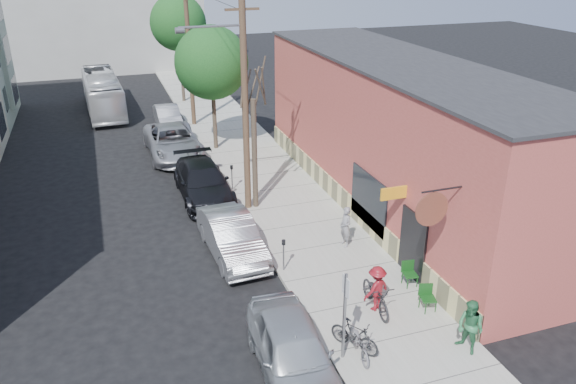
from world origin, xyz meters
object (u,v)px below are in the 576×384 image
object	(u,v)px
bus	(103,93)
parked_bike_b	(359,342)
parked_bike_a	(355,336)
parking_meter_far	(232,173)
patio_chair_b	(410,274)
cyclist	(377,288)
sign_post	(345,308)
car_2	(203,182)
car_3	(173,142)
tree_leafy_far	(178,23)
patio_chair_a	(428,298)
car_4	(168,117)
car_0	(293,351)
utility_pole_near	(243,93)
tree_bare	(255,155)
car_1	(232,236)
parking_meter_near	(284,250)
tree_leafy_mid	(211,63)
patron_green	(470,327)
patron_grey	(346,227)

from	to	relation	value
bus	parked_bike_b	bearing A→B (deg)	-81.37
parked_bike_a	parking_meter_far	bearing A→B (deg)	59.83
parked_bike_a	bus	xyz separation A→B (m)	(-5.85, 29.85, 0.72)
patio_chair_b	cyclist	bearing A→B (deg)	-145.76
sign_post	car_2	distance (m)	12.83
parked_bike_b	car_3	world-z (taller)	car_3
tree_leafy_far	parked_bike_b	world-z (taller)	tree_leafy_far
tree_leafy_far	patio_chair_b	bearing A→B (deg)	-83.31
patio_chair_a	car_4	bearing A→B (deg)	118.03
patio_chair_a	car_0	xyz separation A→B (m)	(-5.09, -1.29, 0.24)
utility_pole_near	cyclist	xyz separation A→B (m)	(1.93, -8.90, -4.47)
cyclist	car_2	distance (m)	11.45
car_2	patio_chair_b	bearing A→B (deg)	-62.25
tree_bare	bus	world-z (taller)	tree_bare
car_0	car_3	distance (m)	19.12
sign_post	patio_chair_b	size ratio (longest dim) A/B	3.18
car_1	car_4	world-z (taller)	car_1
parking_meter_near	cyclist	size ratio (longest dim) A/B	0.79
utility_pole_near	tree_leafy_mid	world-z (taller)	utility_pole_near
patio_chair_a	car_3	xyz separation A→B (m)	(-5.58, 17.82, 0.26)
tree_leafy_far	car_1	xyz separation A→B (m)	(-2.00, -23.66, -5.10)
tree_leafy_mid	parked_bike_a	world-z (taller)	tree_leafy_mid
tree_bare	cyclist	world-z (taller)	tree_bare
car_0	car_2	xyz separation A→B (m)	(0.00, 12.78, -0.02)
tree_leafy_mid	bus	distance (m)	12.89
tree_leafy_mid	car_4	distance (m)	7.32
parking_meter_near	patron_green	xyz separation A→B (m)	(3.66, -5.99, 0.02)
parking_meter_near	sign_post	bearing A→B (deg)	-88.86
tree_bare	car_4	bearing A→B (deg)	98.14
patron_grey	parked_bike_a	xyz separation A→B (m)	(-2.32, -5.81, -0.34)
utility_pole_near	car_0	distance (m)	11.83
patio_chair_a	tree_leafy_far	bearing A→B (deg)	111.79
parked_bike_b	car_4	xyz separation A→B (m)	(-2.04, 24.72, 0.12)
utility_pole_near	parked_bike_a	size ratio (longest dim) A/B	6.17
parking_meter_near	patron_grey	size ratio (longest dim) A/B	0.75
parked_bike_a	car_3	world-z (taller)	car_3
parking_meter_near	cyclist	world-z (taller)	cyclist
cyclist	car_1	distance (m)	6.28
parking_meter_far	car_0	xyz separation A→B (m)	(-1.45, -12.99, -0.15)
utility_pole_near	parking_meter_far	bearing A→B (deg)	93.66
cyclist	parked_bike_b	size ratio (longest dim) A/B	0.97
tree_leafy_mid	bus	xyz separation A→B (m)	(-5.84, 10.87, -3.74)
patio_chair_a	parked_bike_b	bearing A→B (deg)	-142.01
patio_chair_a	bus	size ratio (longest dim) A/B	0.09
tree_leafy_mid	cyclist	xyz separation A→B (m)	(1.52, -17.38, -4.16)
tree_leafy_mid	patron_grey	distance (m)	14.00
car_0	car_4	bearing A→B (deg)	93.73
tree_leafy_mid	car_0	distance (m)	19.85
tree_bare	parked_bike_b	size ratio (longest dim) A/B	3.07
car_2	parking_meter_far	bearing A→B (deg)	8.03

